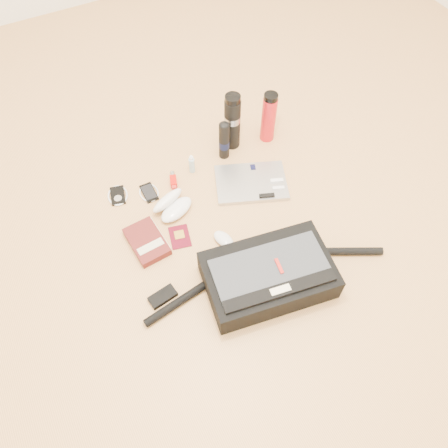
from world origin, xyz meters
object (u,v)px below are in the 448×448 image
object	(u,v)px
messenger_bag	(268,275)
thermos_black	(232,121)
thermos_red	(269,117)
book	(147,242)
laptop	(251,183)

from	to	relation	value
messenger_bag	thermos_black	size ratio (longest dim) A/B	3.36
thermos_red	messenger_bag	bearing A→B (deg)	-120.86
messenger_bag	thermos_red	size ratio (longest dim) A/B	3.73
messenger_bag	thermos_red	bearing A→B (deg)	68.56
messenger_bag	thermos_black	bearing A→B (deg)	81.42
book	thermos_black	size ratio (longest dim) A/B	0.71
laptop	thermos_red	world-z (taller)	thermos_red
messenger_bag	laptop	distance (m)	0.49
thermos_black	laptop	bearing A→B (deg)	-98.90
laptop	thermos_black	distance (m)	0.30
messenger_bag	book	xyz separation A→B (m)	(-0.34, 0.38, -0.04)
thermos_red	thermos_black	bearing A→B (deg)	166.96
laptop	book	bearing A→B (deg)	-149.90
laptop	thermos_red	size ratio (longest dim) A/B	1.44
laptop	book	size ratio (longest dim) A/B	1.82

